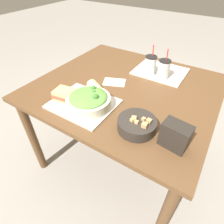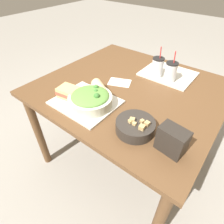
# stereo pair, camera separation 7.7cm
# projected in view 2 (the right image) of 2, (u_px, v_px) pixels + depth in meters

# --- Properties ---
(ground_plane) EXTENTS (12.00, 12.00, 0.00)m
(ground_plane) POSITION_uv_depth(u_px,v_px,m) (125.00, 155.00, 1.77)
(ground_plane) COLOR gray
(dining_table) EXTENTS (1.19, 1.09, 0.77)m
(dining_table) POSITION_uv_depth(u_px,v_px,m) (130.00, 98.00, 1.34)
(dining_table) COLOR brown
(dining_table) RESTS_ON ground_plane
(tray_near) EXTENTS (0.37, 0.31, 0.01)m
(tray_near) POSITION_uv_depth(u_px,v_px,m) (86.00, 102.00, 1.13)
(tray_near) COLOR beige
(tray_near) RESTS_ON dining_table
(tray_far) EXTENTS (0.37, 0.31, 0.01)m
(tray_far) POSITION_uv_depth(u_px,v_px,m) (168.00, 74.00, 1.40)
(tray_far) COLOR beige
(tray_far) RESTS_ON dining_table
(salad_bowl) EXTENTS (0.25, 0.25, 0.10)m
(salad_bowl) POSITION_uv_depth(u_px,v_px,m) (90.00, 99.00, 1.07)
(salad_bowl) COLOR beige
(salad_bowl) RESTS_ON tray_near
(soup_bowl) EXTENTS (0.20, 0.20, 0.08)m
(soup_bowl) POSITION_uv_depth(u_px,v_px,m) (135.00, 126.00, 0.94)
(soup_bowl) COLOR #2D2823
(soup_bowl) RESTS_ON dining_table
(sandwich_near) EXTENTS (0.15, 0.12, 0.06)m
(sandwich_near) POSITION_uv_depth(u_px,v_px,m) (69.00, 92.00, 1.15)
(sandwich_near) COLOR tan
(sandwich_near) RESTS_ON tray_near
(baguette_near) EXTENTS (0.19, 0.14, 0.07)m
(baguette_near) POSITION_uv_depth(u_px,v_px,m) (101.00, 90.00, 1.16)
(baguette_near) COLOR #DBBC84
(baguette_near) RESTS_ON tray_near
(drink_cup_dark) EXTENTS (0.08, 0.08, 0.22)m
(drink_cup_dark) POSITION_uv_depth(u_px,v_px,m) (157.00, 68.00, 1.32)
(drink_cup_dark) COLOR silver
(drink_cup_dark) RESTS_ON tray_far
(drink_cup_red) EXTENTS (0.08, 0.08, 0.22)m
(drink_cup_red) POSITION_uv_depth(u_px,v_px,m) (170.00, 72.00, 1.28)
(drink_cup_red) COLOR silver
(drink_cup_red) RESTS_ON tray_far
(chip_bag) EXTENTS (0.14, 0.10, 0.13)m
(chip_bag) POSITION_uv_depth(u_px,v_px,m) (172.00, 140.00, 0.82)
(chip_bag) COLOR #28231E
(chip_bag) RESTS_ON dining_table
(napkin_folded) EXTENTS (0.18, 0.16, 0.00)m
(napkin_folded) POSITION_uv_depth(u_px,v_px,m) (120.00, 82.00, 1.32)
(napkin_folded) COLOR silver
(napkin_folded) RESTS_ON dining_table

